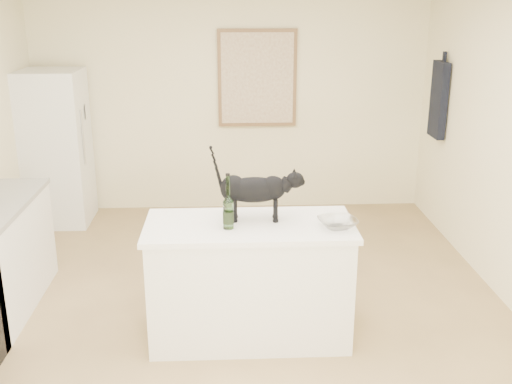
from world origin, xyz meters
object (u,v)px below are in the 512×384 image
object	(u,v)px
black_cat	(254,193)
wine_bottle	(228,205)
glass_bowl	(337,223)
fridge	(55,148)

from	to	relation	value
black_cat	wine_bottle	xyz separation A→B (m)	(-0.18, -0.16, -0.03)
wine_bottle	black_cat	bearing A→B (deg)	40.52
wine_bottle	glass_bowl	distance (m)	0.78
fridge	black_cat	xyz separation A→B (m)	(2.08, -2.48, 0.26)
black_cat	glass_bowl	world-z (taller)	black_cat
fridge	glass_bowl	world-z (taller)	fridge
fridge	black_cat	world-z (taller)	fridge
fridge	black_cat	size ratio (longest dim) A/B	2.89
black_cat	glass_bowl	distance (m)	0.63
black_cat	wine_bottle	world-z (taller)	black_cat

